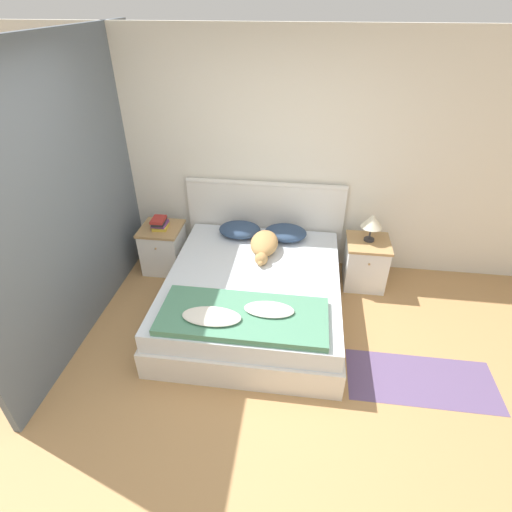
{
  "coord_description": "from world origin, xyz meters",
  "views": [
    {
      "loc": [
        0.49,
        -2.02,
        2.77
      ],
      "look_at": [
        0.05,
        1.26,
        0.58
      ],
      "focal_mm": 28.0,
      "sensor_mm": 36.0,
      "label": 1
    }
  ],
  "objects_px": {
    "nightstand_right": "(365,263)",
    "pillow_right": "(285,233)",
    "bed": "(253,295)",
    "nightstand_left": "(164,248)",
    "table_lamp": "(372,221)",
    "book_stack": "(160,223)",
    "pillow_left": "(240,230)",
    "dog": "(264,244)"
  },
  "relations": [
    {
      "from": "bed",
      "to": "nightstand_right",
      "type": "relative_size",
      "value": 3.55
    },
    {
      "from": "nightstand_left",
      "to": "book_stack",
      "type": "height_order",
      "value": "book_stack"
    },
    {
      "from": "nightstand_left",
      "to": "pillow_right",
      "type": "bearing_deg",
      "value": 2.65
    },
    {
      "from": "dog",
      "to": "pillow_right",
      "type": "bearing_deg",
      "value": 55.8
    },
    {
      "from": "bed",
      "to": "book_stack",
      "type": "relative_size",
      "value": 8.35
    },
    {
      "from": "bed",
      "to": "dog",
      "type": "distance_m",
      "value": 0.56
    },
    {
      "from": "dog",
      "to": "nightstand_right",
      "type": "bearing_deg",
      "value": 11.9
    },
    {
      "from": "nightstand_left",
      "to": "nightstand_right",
      "type": "xyz_separation_m",
      "value": [
        2.31,
        0.0,
        0.0
      ]
    },
    {
      "from": "bed",
      "to": "pillow_right",
      "type": "distance_m",
      "value": 0.85
    },
    {
      "from": "nightstand_left",
      "to": "dog",
      "type": "xyz_separation_m",
      "value": [
        1.21,
        -0.23,
        0.29
      ]
    },
    {
      "from": "bed",
      "to": "pillow_right",
      "type": "bearing_deg",
      "value": 70.97
    },
    {
      "from": "nightstand_right",
      "to": "book_stack",
      "type": "xyz_separation_m",
      "value": [
        -2.31,
        -0.0,
        0.33
      ]
    },
    {
      "from": "bed",
      "to": "nightstand_left",
      "type": "bearing_deg",
      "value": 149.66
    },
    {
      "from": "book_stack",
      "to": "table_lamp",
      "type": "height_order",
      "value": "table_lamp"
    },
    {
      "from": "pillow_left",
      "to": "nightstand_left",
      "type": "bearing_deg",
      "value": -175.86
    },
    {
      "from": "nightstand_right",
      "to": "pillow_right",
      "type": "bearing_deg",
      "value": 175.86
    },
    {
      "from": "nightstand_right",
      "to": "dog",
      "type": "relative_size",
      "value": 0.84
    },
    {
      "from": "bed",
      "to": "nightstand_right",
      "type": "xyz_separation_m",
      "value": [
        1.16,
        0.68,
        0.04
      ]
    },
    {
      "from": "pillow_right",
      "to": "book_stack",
      "type": "xyz_separation_m",
      "value": [
        -1.41,
        -0.07,
        0.06
      ]
    },
    {
      "from": "nightstand_left",
      "to": "book_stack",
      "type": "distance_m",
      "value": 0.33
    },
    {
      "from": "nightstand_left",
      "to": "dog",
      "type": "relative_size",
      "value": 0.84
    },
    {
      "from": "pillow_left",
      "to": "bed",
      "type": "bearing_deg",
      "value": -70.97
    },
    {
      "from": "pillow_left",
      "to": "pillow_right",
      "type": "bearing_deg",
      "value": 0.0
    },
    {
      "from": "book_stack",
      "to": "dog",
      "type": "bearing_deg",
      "value": -10.82
    },
    {
      "from": "nightstand_right",
      "to": "dog",
      "type": "bearing_deg",
      "value": -168.1
    },
    {
      "from": "nightstand_left",
      "to": "bed",
      "type": "bearing_deg",
      "value": -30.34
    },
    {
      "from": "pillow_right",
      "to": "dog",
      "type": "xyz_separation_m",
      "value": [
        -0.2,
        -0.3,
        0.01
      ]
    },
    {
      "from": "nightstand_left",
      "to": "pillow_left",
      "type": "xyz_separation_m",
      "value": [
        0.9,
        0.07,
        0.27
      ]
    },
    {
      "from": "pillow_left",
      "to": "nightstand_right",
      "type": "bearing_deg",
      "value": -2.65
    },
    {
      "from": "bed",
      "to": "table_lamp",
      "type": "xyz_separation_m",
      "value": [
        1.16,
        0.71,
        0.54
      ]
    },
    {
      "from": "pillow_right",
      "to": "book_stack",
      "type": "bearing_deg",
      "value": -177.33
    },
    {
      "from": "nightstand_right",
      "to": "pillow_right",
      "type": "xyz_separation_m",
      "value": [
        -0.9,
        0.07,
        0.27
      ]
    },
    {
      "from": "pillow_left",
      "to": "pillow_right",
      "type": "distance_m",
      "value": 0.51
    },
    {
      "from": "book_stack",
      "to": "nightstand_right",
      "type": "bearing_deg",
      "value": 0.02
    },
    {
      "from": "pillow_right",
      "to": "dog",
      "type": "distance_m",
      "value": 0.36
    },
    {
      "from": "bed",
      "to": "pillow_left",
      "type": "height_order",
      "value": "pillow_left"
    },
    {
      "from": "nightstand_left",
      "to": "pillow_left",
      "type": "bearing_deg",
      "value": 4.14
    },
    {
      "from": "pillow_left",
      "to": "pillow_right",
      "type": "xyz_separation_m",
      "value": [
        0.51,
        0.0,
        0.0
      ]
    },
    {
      "from": "pillow_left",
      "to": "table_lamp",
      "type": "relative_size",
      "value": 1.52
    },
    {
      "from": "nightstand_left",
      "to": "table_lamp",
      "type": "xyz_separation_m",
      "value": [
        2.31,
        0.03,
        0.5
      ]
    },
    {
      "from": "pillow_right",
      "to": "book_stack",
      "type": "distance_m",
      "value": 1.42
    },
    {
      "from": "bed",
      "to": "dog",
      "type": "height_order",
      "value": "dog"
    }
  ]
}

